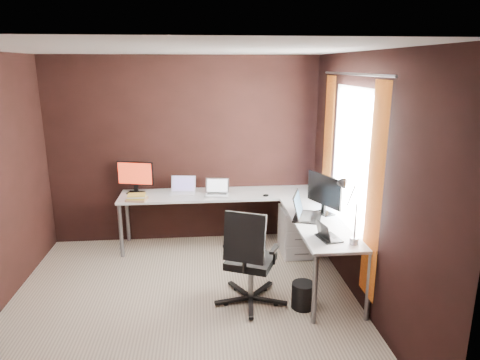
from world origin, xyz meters
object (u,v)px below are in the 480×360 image
at_px(drawer_pedestal, 297,231).
at_px(laptop_black_small, 327,235).
at_px(office_chair, 250,276).
at_px(monitor_left, 135,175).
at_px(wastebasket, 303,295).
at_px(laptop_black_big, 304,212).
at_px(laptop_silver, 217,191).
at_px(monitor_right, 324,192).
at_px(desk_lamp, 347,203).
at_px(book_stack, 137,197).
at_px(laptop_white, 183,190).

relative_size(drawer_pedestal, laptop_black_small, 2.05).
bearing_deg(office_chair, monitor_left, 153.13).
bearing_deg(wastebasket, laptop_black_big, 77.67).
xyz_separation_m(monitor_left, office_chair, (1.33, -1.63, -0.67)).
distance_m(drawer_pedestal, laptop_black_big, 0.82).
bearing_deg(drawer_pedestal, laptop_silver, 163.62).
bearing_deg(laptop_black_big, office_chair, 146.68).
height_order(monitor_right, desk_lamp, desk_lamp).
height_order(monitor_left, office_chair, monitor_left).
height_order(monitor_right, wastebasket, monitor_right).
bearing_deg(laptop_black_big, laptop_silver, 64.00).
relative_size(drawer_pedestal, wastebasket, 2.27).
xyz_separation_m(monitor_right, laptop_black_big, (-0.25, -0.09, -0.20)).
height_order(monitor_left, laptop_black_big, monitor_left).
relative_size(book_stack, wastebasket, 1.03).
height_order(laptop_silver, laptop_black_small, laptop_silver).
height_order(laptop_silver, desk_lamp, desk_lamp).
relative_size(monitor_right, desk_lamp, 0.84).
height_order(drawer_pedestal, laptop_black_big, laptop_black_big).
bearing_deg(laptop_silver, desk_lamp, -47.31).
height_order(laptop_white, laptop_silver, laptop_white).
distance_m(monitor_right, laptop_black_small, 0.77).
bearing_deg(drawer_pedestal, office_chair, -123.15).
distance_m(monitor_left, laptop_white, 0.65).
height_order(laptop_black_big, desk_lamp, desk_lamp).
distance_m(laptop_white, wastebasket, 2.19).
height_order(drawer_pedestal, book_stack, book_stack).
bearing_deg(wastebasket, drawer_pedestal, 79.97).
xyz_separation_m(monitor_right, desk_lamp, (-0.02, -0.79, 0.13)).
bearing_deg(desk_lamp, laptop_black_big, 111.78).
bearing_deg(monitor_left, laptop_black_big, -15.01).
height_order(laptop_silver, laptop_black_big, laptop_black_big).
bearing_deg(laptop_silver, laptop_black_big, -38.09).
height_order(laptop_white, laptop_black_small, laptop_white).
xyz_separation_m(monitor_left, wastebasket, (1.85, -1.76, -0.84)).
bearing_deg(laptop_black_small, drawer_pedestal, -12.06).
bearing_deg(book_stack, laptop_black_big, -22.55).
relative_size(monitor_left, monitor_right, 0.92).
xyz_separation_m(drawer_pedestal, laptop_silver, (-1.02, 0.30, 0.48)).
relative_size(desk_lamp, wastebasket, 2.34).
xyz_separation_m(laptop_black_big, wastebasket, (-0.14, -0.63, -0.66)).
height_order(book_stack, desk_lamp, desk_lamp).
height_order(book_stack, office_chair, office_chair).
relative_size(laptop_white, laptop_black_small, 1.21).
height_order(laptop_white, laptop_black_big, laptop_black_big).
bearing_deg(monitor_right, drawer_pedestal, -8.30).
xyz_separation_m(drawer_pedestal, laptop_white, (-1.46, 0.41, 0.48)).
distance_m(laptop_black_big, desk_lamp, 0.81).
bearing_deg(laptop_black_small, laptop_black_big, -4.67).
bearing_deg(monitor_left, laptop_silver, 5.19).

